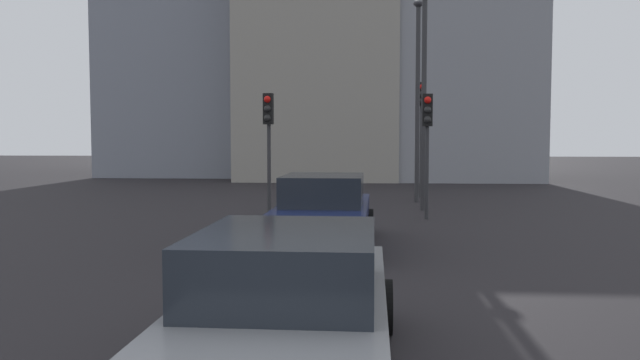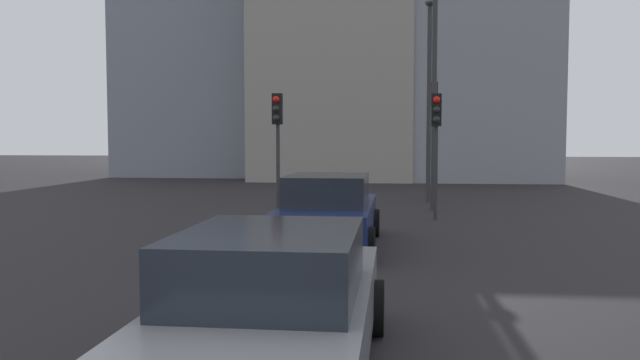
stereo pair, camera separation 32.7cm
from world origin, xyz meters
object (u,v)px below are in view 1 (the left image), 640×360
at_px(traffic_light_near_right, 427,129).
at_px(street_lamp_far, 418,84).
at_px(car_navy_lead, 324,212).
at_px(traffic_light_far_left, 421,115).
at_px(traffic_light_near_left, 268,128).
at_px(car_grey_second, 290,307).
at_px(street_lamp_kerbside, 424,74).

relative_size(traffic_light_near_right, street_lamp_far, 0.49).
distance_m(car_navy_lead, traffic_light_far_left, 12.17).
bearing_deg(traffic_light_near_right, street_lamp_far, -177.86).
distance_m(traffic_light_near_left, traffic_light_near_right, 4.57).
bearing_deg(car_grey_second, street_lamp_kerbside, -9.13).
bearing_deg(traffic_light_near_right, street_lamp_kerbside, -179.04).
height_order(street_lamp_kerbside, street_lamp_far, street_lamp_kerbside).
distance_m(traffic_light_near_right, traffic_light_far_left, 6.87).
distance_m(car_grey_second, traffic_light_near_right, 12.53).
bearing_deg(traffic_light_far_left, car_grey_second, -8.18).
bearing_deg(car_grey_second, traffic_light_far_left, -7.77).
bearing_deg(car_grey_second, traffic_light_near_left, 10.38).
xyz_separation_m(car_navy_lead, car_grey_second, (-7.44, -0.19, -0.03)).
bearing_deg(street_lamp_kerbside, traffic_light_near_left, 111.97).
distance_m(traffic_light_near_left, street_lamp_kerbside, 5.30).
height_order(traffic_light_far_left, street_lamp_far, street_lamp_far).
bearing_deg(car_navy_lead, traffic_light_near_right, -27.72).
relative_size(street_lamp_kerbside, street_lamp_far, 1.02).
relative_size(car_navy_lead, street_lamp_kerbside, 0.66).
relative_size(traffic_light_near_left, street_lamp_far, 0.50).
relative_size(car_navy_lead, car_grey_second, 1.01).
bearing_deg(traffic_light_far_left, car_navy_lead, -14.30).
height_order(traffic_light_near_left, traffic_light_far_left, traffic_light_far_left).
bearing_deg(street_lamp_far, car_navy_lead, 164.48).
xyz_separation_m(car_navy_lead, traffic_light_near_left, (5.14, 1.98, 1.86)).
xyz_separation_m(car_grey_second, street_lamp_kerbside, (14.46, -2.48, 3.61)).
height_order(car_grey_second, street_lamp_kerbside, street_lamp_kerbside).
distance_m(traffic_light_near_left, street_lamp_far, 6.69).
xyz_separation_m(traffic_light_far_left, street_lamp_far, (-1.88, 0.30, 1.05)).
xyz_separation_m(traffic_light_near_right, traffic_light_far_left, (6.83, -0.41, 0.64)).
bearing_deg(traffic_light_near_left, traffic_light_far_left, 147.27).
distance_m(car_navy_lead, car_grey_second, 7.45).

